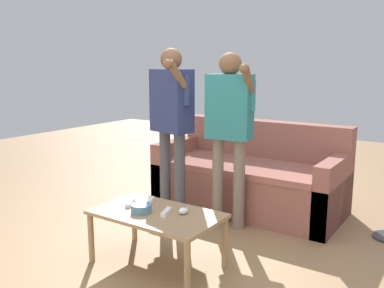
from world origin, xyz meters
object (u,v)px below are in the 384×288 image
(player_left, at_px, (172,114))
(couch, at_px, (250,178))
(game_remote_wand_near, at_px, (130,203))
(snack_bowl, at_px, (141,208))
(player_center, at_px, (229,120))
(game_remote_wand_spare, at_px, (150,201))
(game_remote_wand_far, at_px, (166,212))
(coffee_table, at_px, (157,219))
(game_remote_nunchuk, at_px, (183,211))

(player_left, bearing_deg, couch, 53.26)
(game_remote_wand_near, bearing_deg, snack_bowl, -23.84)
(player_center, height_order, game_remote_wand_spare, player_center)
(couch, distance_m, player_left, 1.09)
(game_remote_wand_near, height_order, game_remote_wand_far, same)
(snack_bowl, distance_m, player_center, 1.16)
(couch, distance_m, player_center, 0.89)
(couch, distance_m, game_remote_wand_far, 1.52)
(coffee_table, height_order, player_center, player_center)
(snack_bowl, bearing_deg, game_remote_wand_spare, 112.77)
(couch, bearing_deg, player_center, -83.76)
(coffee_table, distance_m, player_left, 1.19)
(snack_bowl, distance_m, game_remote_nunchuk, 0.31)
(game_remote_wand_far, relative_size, game_remote_wand_spare, 1.04)
(player_center, relative_size, game_remote_wand_near, 9.94)
(snack_bowl, bearing_deg, player_center, 80.79)
(game_remote_wand_near, bearing_deg, game_remote_nunchuk, 8.05)
(coffee_table, distance_m, game_remote_nunchuk, 0.21)
(couch, relative_size, game_remote_nunchuk, 21.08)
(game_remote_nunchuk, relative_size, player_left, 0.05)
(couch, bearing_deg, game_remote_nunchuk, -83.14)
(game_remote_wand_near, height_order, game_remote_wand_spare, same)
(couch, relative_size, player_left, 1.15)
(coffee_table, height_order, game_remote_wand_near, game_remote_wand_near)
(snack_bowl, relative_size, game_remote_nunchuk, 1.72)
(game_remote_wand_spare, bearing_deg, player_center, 72.92)
(player_center, bearing_deg, game_remote_wand_far, -89.43)
(game_remote_nunchuk, height_order, game_remote_wand_far, game_remote_nunchuk)
(couch, distance_m, snack_bowl, 1.60)
(game_remote_nunchuk, distance_m, game_remote_wand_far, 0.13)
(couch, xyz_separation_m, game_remote_wand_near, (-0.28, -1.51, 0.11))
(player_left, bearing_deg, game_remote_wand_spare, -66.10)
(coffee_table, distance_m, player_center, 1.14)
(player_left, distance_m, player_center, 0.57)
(player_left, height_order, game_remote_wand_spare, player_left)
(game_remote_wand_far, bearing_deg, coffee_table, -173.71)
(snack_bowl, height_order, player_center, player_center)
(game_remote_wand_spare, bearing_deg, game_remote_wand_far, -26.93)
(game_remote_nunchuk, xyz_separation_m, player_center, (-0.11, 0.86, 0.55))
(game_remote_nunchuk, xyz_separation_m, game_remote_wand_spare, (-0.36, 0.06, -0.01))
(coffee_table, xyz_separation_m, game_remote_nunchuk, (0.18, 0.08, 0.07))
(couch, relative_size, player_center, 1.19)
(game_remote_nunchuk, height_order, game_remote_wand_spare, game_remote_nunchuk)
(game_remote_wand_spare, bearing_deg, snack_bowl, -67.23)
(player_center, bearing_deg, couch, 96.24)
(player_center, relative_size, game_remote_wand_spare, 10.34)
(player_left, relative_size, game_remote_wand_spare, 10.62)
(game_remote_nunchuk, distance_m, game_remote_wand_near, 0.46)
(coffee_table, relative_size, game_remote_wand_far, 5.97)
(game_remote_wand_near, bearing_deg, coffee_table, -3.88)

